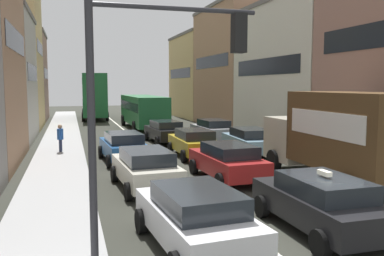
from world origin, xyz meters
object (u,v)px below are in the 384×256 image
(removalist_box_truck, at_px, (338,134))
(sedan_left_lane_front, at_px, (195,217))
(traffic_light_pole, at_px, (153,86))
(coupe_centre_lane_fourth, at_px, (165,131))
(taxi_centre_lane_front, at_px, (320,202))
(bus_far_queue_secondary, at_px, (94,94))
(bus_mid_queue_primary, at_px, (143,109))
(sedan_left_lane_third, at_px, (123,146))
(pedestrian_near_kerb, at_px, (60,137))
(wagon_left_lane_second, at_px, (146,168))
(hatchback_centre_lane_third, at_px, (194,142))
(sedan_right_lane_behind_truck, at_px, (249,141))
(wagon_right_lane_far, at_px, (213,130))
(sedan_centre_lane_second, at_px, (228,161))

(removalist_box_truck, xyz_separation_m, sedan_left_lane_front, (-7.08, -4.45, -1.18))
(traffic_light_pole, xyz_separation_m, coupe_centre_lane_fourth, (4.38, 18.11, -3.02))
(taxi_centre_lane_front, relative_size, bus_far_queue_secondary, 0.41)
(removalist_box_truck, bearing_deg, bus_mid_queue_primary, 11.03)
(sedan_left_lane_third, bearing_deg, pedestrian_near_kerb, 39.05)
(removalist_box_truck, height_order, sedan_left_lane_third, removalist_box_truck)
(removalist_box_truck, bearing_deg, pedestrian_near_kerb, 46.14)
(wagon_left_lane_second, bearing_deg, removalist_box_truck, -104.99)
(taxi_centre_lane_front, height_order, hatchback_centre_lane_third, taxi_centre_lane_front)
(sedan_left_lane_front, xyz_separation_m, sedan_left_lane_third, (-0.20, 11.61, 0.00))
(sedan_left_lane_third, xyz_separation_m, bus_mid_queue_primary, (3.61, 15.02, 0.96))
(removalist_box_truck, height_order, pedestrian_near_kerb, removalist_box_truck)
(taxi_centre_lane_front, height_order, wagon_left_lane_second, taxi_centre_lane_front)
(taxi_centre_lane_front, xyz_separation_m, sedan_right_lane_behind_truck, (3.21, 11.46, -0.00))
(sedan_left_lane_front, height_order, hatchback_centre_lane_third, same)
(traffic_light_pole, bearing_deg, wagon_right_lane_far, 66.84)
(sedan_right_lane_behind_truck, bearing_deg, sedan_left_lane_third, 93.86)
(wagon_left_lane_second, height_order, wagon_right_lane_far, same)
(sedan_right_lane_behind_truck, bearing_deg, wagon_right_lane_far, 3.65)
(wagon_left_lane_second, xyz_separation_m, hatchback_centre_lane_third, (3.68, 6.01, 0.00))
(wagon_right_lane_far, xyz_separation_m, bus_mid_queue_primary, (-3.26, 9.04, 0.96))
(wagon_right_lane_far, xyz_separation_m, bus_far_queue_secondary, (-6.68, 21.47, 2.03))
(sedan_left_lane_front, bearing_deg, sedan_right_lane_behind_truck, -33.82)
(wagon_right_lane_far, bearing_deg, traffic_light_pole, 154.71)
(sedan_centre_lane_second, relative_size, hatchback_centre_lane_third, 1.01)
(sedan_left_lane_front, relative_size, sedan_left_lane_third, 1.00)
(removalist_box_truck, bearing_deg, bus_far_queue_secondary, 13.20)
(removalist_box_truck, relative_size, coupe_centre_lane_fourth, 1.76)
(taxi_centre_lane_front, height_order, coupe_centre_lane_fourth, taxi_centre_lane_front)
(traffic_light_pole, relative_size, coupe_centre_lane_fourth, 1.25)
(wagon_left_lane_second, xyz_separation_m, coupe_centre_lane_fourth, (3.41, 11.70, 0.00))
(coupe_centre_lane_fourth, bearing_deg, hatchback_centre_lane_third, 178.85)
(hatchback_centre_lane_third, distance_m, bus_mid_queue_primary, 14.71)
(taxi_centre_lane_front, relative_size, hatchback_centre_lane_third, 1.00)
(bus_mid_queue_primary, bearing_deg, coupe_centre_lane_fourth, 179.22)
(removalist_box_truck, relative_size, sedan_centre_lane_second, 1.77)
(traffic_light_pole, xyz_separation_m, pedestrian_near_kerb, (-2.21, 15.45, -2.87))
(wagon_right_lane_far, bearing_deg, sedan_right_lane_behind_truck, 178.08)
(hatchback_centre_lane_third, bearing_deg, sedan_right_lane_behind_truck, -94.87)
(removalist_box_truck, xyz_separation_m, wagon_right_lane_far, (-0.42, 13.14, -1.18))
(removalist_box_truck, height_order, hatchback_centre_lane_third, removalist_box_truck)
(sedan_centre_lane_second, distance_m, wagon_right_lane_far, 11.68)
(coupe_centre_lane_fourth, height_order, wagon_right_lane_far, same)
(taxi_centre_lane_front, xyz_separation_m, sedan_centre_lane_second, (-0.14, 6.20, -0.00))
(taxi_centre_lane_front, distance_m, pedestrian_near_kerb, 16.25)
(bus_far_queue_secondary, bearing_deg, hatchback_centre_lane_third, -170.32)
(taxi_centre_lane_front, distance_m, bus_far_queue_secondary, 39.07)
(removalist_box_truck, xyz_separation_m, coupe_centre_lane_fourth, (-3.76, 13.19, -1.18))
(sedan_left_lane_third, bearing_deg, sedan_left_lane_front, 177.65)
(wagon_right_lane_far, bearing_deg, pedestrian_near_kerb, 102.60)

